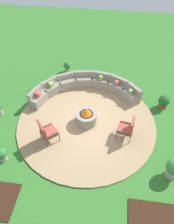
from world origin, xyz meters
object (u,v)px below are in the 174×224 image
Objects in this scene: curved_stone_bench at (84,87)px; potted_plant_3 at (67,66)px; fire_pit at (86,117)px; lounge_chair_front_left at (47,131)px; lounge_chair_front_right at (128,128)px; potted_plant_1 at (1,154)px; potted_plant_4 at (164,101)px; potted_plant_2 at (174,168)px.

curved_stone_bench is 1.96m from potted_plant_3.
lounge_chair_front_left is (-1.34, -1.13, 0.26)m from fire_pit.
curved_stone_bench is 3.15m from lounge_chair_front_right.
curved_stone_bench is at bearing 59.19° from potted_plant_1.
potted_plant_4 is at bearing 77.28° from lounge_chair_front_left.
potted_plant_4 reaches higher than potted_plant_1.
potted_plant_2 is at bearing -90.84° from potted_plant_4.
potted_plant_1 is (-1.42, -1.03, -0.29)m from lounge_chair_front_left.
potted_plant_3 is (-0.15, 4.59, -0.30)m from lounge_chair_front_left.
potted_plant_2 is at bearing 38.02° from lounge_chair_front_left.
potted_plant_4 is (6.00, 3.53, 0.02)m from potted_plant_1.
potted_plant_4 is (1.60, 1.93, -0.24)m from lounge_chair_front_right.
lounge_chair_front_left is 3.04m from lounge_chair_front_right.
potted_plant_2 is (3.20, -1.97, 0.10)m from fire_pit.
fire_pit is 0.18× the size of curved_stone_bench.
potted_plant_1 is at bearing 120.76° from lounge_chair_front_right.
curved_stone_bench is at bearing 172.33° from potted_plant_4.
potted_plant_2 reaches higher than potted_plant_3.
lounge_chair_front_left is 4.61m from potted_plant_2.
curved_stone_bench reaches higher than potted_plant_3.
potted_plant_1 is 1.02× the size of potted_plant_3.
lounge_chair_front_right is 1.71× the size of potted_plant_3.
potted_plant_4 is at bearing 23.00° from fire_pit.
potted_plant_2 is (1.55, -1.42, -0.13)m from lounge_chair_front_right.
potted_plant_2 is at bearing 1.74° from potted_plant_1.
fire_pit is 1.75m from lounge_chair_front_right.
lounge_chair_front_right is (2.98, 0.58, -0.03)m from lounge_chair_front_left.
lounge_chair_front_left is 1.77m from potted_plant_1.
curved_stone_bench is at bearing 120.44° from lounge_chair_front_left.
potted_plant_1 is at bearing -149.50° from potted_plant_4.
fire_pit reaches higher than potted_plant_1.
curved_stone_bench is 8.24× the size of potted_plant_1.
lounge_chair_front_left is at bearing 35.93° from potted_plant_1.
fire_pit reaches higher than potted_plant_4.
lounge_chair_front_left reaches higher than potted_plant_2.
potted_plant_2 is at bearing -49.29° from potted_plant_3.
lounge_chair_front_left is at bearing -108.15° from curved_stone_bench.
curved_stone_bench is at bearing 50.43° from lounge_chair_front_right.
lounge_chair_front_left reaches higher than fire_pit.
potted_plant_4 is at bearing -7.67° from curved_stone_bench.
potted_plant_3 is 0.90× the size of potted_plant_4.
potted_plant_1 is 0.72× the size of potted_plant_2.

